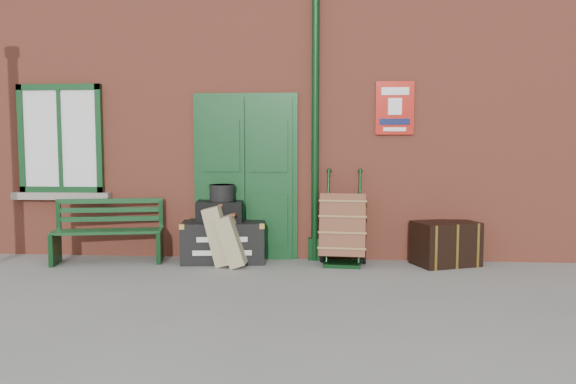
# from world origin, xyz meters

# --- Properties ---
(ground) EXTENTS (80.00, 80.00, 0.00)m
(ground) POSITION_xyz_m (0.00, 0.00, 0.00)
(ground) COLOR gray
(ground) RESTS_ON ground
(station_building) EXTENTS (10.30, 4.30, 4.36)m
(station_building) POSITION_xyz_m (-0.00, 3.49, 2.16)
(station_building) COLOR #AC4D37
(station_building) RESTS_ON ground
(bench) EXTENTS (1.46, 0.71, 0.87)m
(bench) POSITION_xyz_m (-2.09, 1.09, 0.44)
(bench) COLOR #103B19
(bench) RESTS_ON ground
(houdini_trunk) EXTENTS (1.16, 0.73, 0.55)m
(houdini_trunk) POSITION_xyz_m (-0.57, 1.24, 0.27)
(houdini_trunk) COLOR black
(houdini_trunk) RESTS_ON ground
(strongbox) EXTENTS (0.65, 0.51, 0.27)m
(strongbox) POSITION_xyz_m (-0.62, 1.24, 0.68)
(strongbox) COLOR black
(strongbox) RESTS_ON houdini_trunk
(hatbox) EXTENTS (0.37, 0.37, 0.22)m
(hatbox) POSITION_xyz_m (-0.59, 1.25, 0.93)
(hatbox) COLOR black
(hatbox) RESTS_ON strongbox
(suitcase_back) EXTENTS (0.40, 0.55, 0.79)m
(suitcase_back) POSITION_xyz_m (-0.58, 1.08, 0.39)
(suitcase_back) COLOR tan
(suitcase_back) RESTS_ON ground
(suitcase_front) EXTENTS (0.39, 0.49, 0.68)m
(suitcase_front) POSITION_xyz_m (-0.40, 0.98, 0.34)
(suitcase_front) COLOR tan
(suitcase_front) RESTS_ON ground
(porter_trolley) EXTENTS (0.64, 0.68, 1.22)m
(porter_trolley) POSITION_xyz_m (1.03, 1.23, 0.47)
(porter_trolley) COLOR black
(porter_trolley) RESTS_ON ground
(dark_trunk) EXTENTS (0.92, 0.77, 0.57)m
(dark_trunk) POSITION_xyz_m (2.36, 1.25, 0.28)
(dark_trunk) COLOR black
(dark_trunk) RESTS_ON ground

